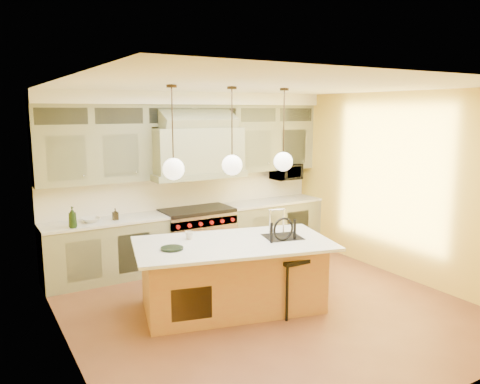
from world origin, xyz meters
TOP-DOWN VIEW (x-y plane):
  - floor at (0.00, 0.00)m, footprint 5.00×5.00m
  - ceiling at (0.00, 0.00)m, footprint 5.00×5.00m
  - wall_back at (0.00, 2.50)m, footprint 5.00×0.00m
  - wall_front at (0.00, -2.50)m, footprint 5.00×0.00m
  - wall_left at (-2.50, 0.00)m, footprint 0.00×5.00m
  - wall_right at (2.50, 0.00)m, footprint 0.00×5.00m
  - back_cabinetry at (0.00, 2.23)m, footprint 5.00×0.77m
  - range at (0.00, 2.14)m, footprint 1.20×0.74m
  - kitchen_island at (-0.40, 0.22)m, footprint 2.77×1.91m
  - counter_stool at (0.17, -0.27)m, footprint 0.44×0.44m
  - microwave at (1.95, 2.25)m, footprint 0.54×0.37m
  - oil_bottle_a at (-2.06, 1.92)m, footprint 0.13×0.14m
  - oil_bottle_b at (-1.40, 2.11)m, footprint 0.08×0.09m
  - fruit_bowl at (-1.76, 2.15)m, footprint 0.28×0.28m
  - cup at (-0.85, 0.59)m, footprint 0.11×0.11m
  - pendant_left at (-1.20, 0.22)m, footprint 0.26×0.26m
  - pendant_center at (-0.40, 0.22)m, footprint 0.26×0.26m
  - pendant_right at (0.40, 0.22)m, footprint 0.26×0.26m

SIDE VIEW (x-z plane):
  - floor at x=0.00m, z-range 0.00..0.00m
  - kitchen_island at x=-0.40m, z-range -0.20..1.15m
  - range at x=0.00m, z-range 0.01..0.97m
  - counter_stool at x=0.17m, z-range 0.09..1.33m
  - cup at x=-0.85m, z-range 0.92..1.02m
  - fruit_bowl at x=-1.76m, z-range 0.94..1.01m
  - oil_bottle_b at x=-1.40m, z-range 0.94..1.12m
  - oil_bottle_a at x=-2.06m, z-range 0.94..1.25m
  - back_cabinetry at x=0.00m, z-range -0.02..2.88m
  - microwave at x=1.95m, z-range 1.30..1.60m
  - wall_back at x=0.00m, z-range -1.05..3.95m
  - wall_front at x=0.00m, z-range -1.05..3.95m
  - wall_left at x=-2.50m, z-range -1.05..3.95m
  - wall_right at x=2.50m, z-range -1.05..3.95m
  - pendant_left at x=-1.20m, z-range 1.39..2.50m
  - pendant_center at x=-0.40m, z-range 1.39..2.50m
  - pendant_right at x=0.40m, z-range 1.39..2.50m
  - ceiling at x=0.00m, z-range 2.90..2.90m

